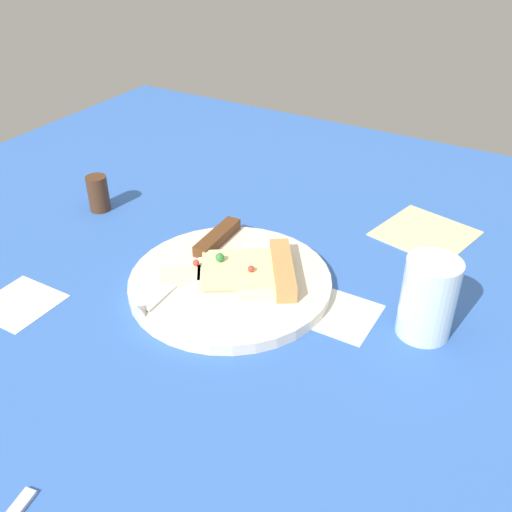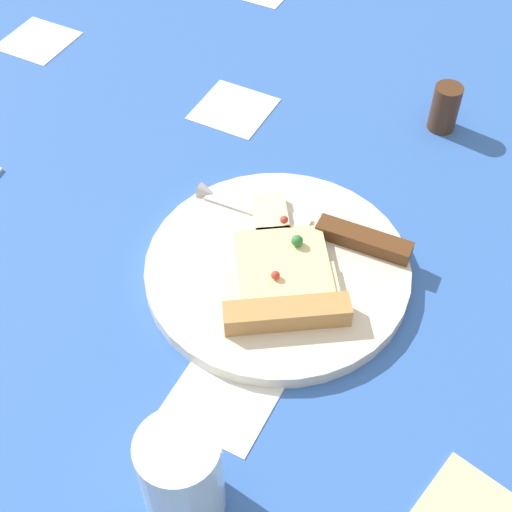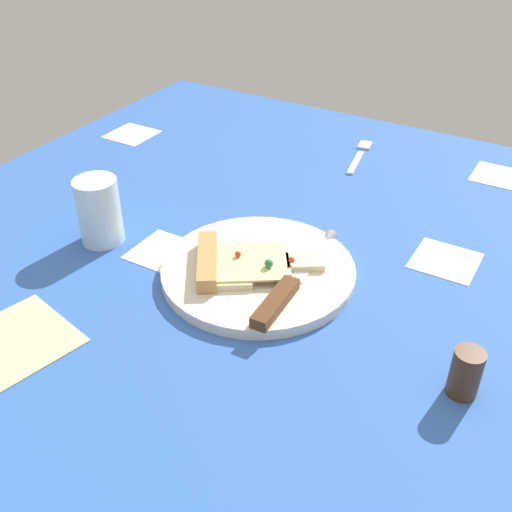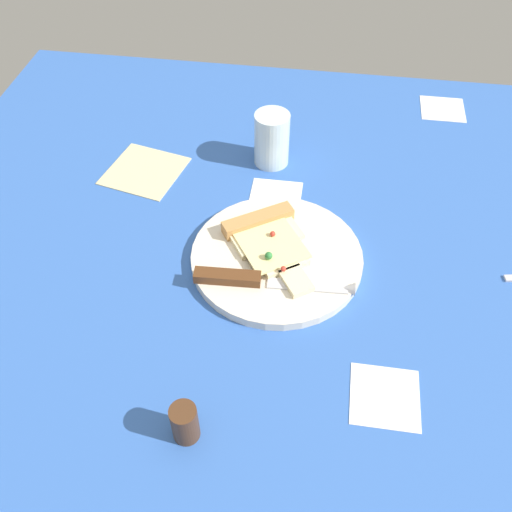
{
  "view_description": "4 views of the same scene",
  "coord_description": "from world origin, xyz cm",
  "views": [
    {
      "loc": [
        39.39,
        -53.91,
        46.36
      ],
      "look_at": [
        6.25,
        2.62,
        3.55
      ],
      "focal_mm": 40.93,
      "sensor_mm": 36.0,
      "label": 1
    },
    {
      "loc": [
        47.61,
        18.9,
        58.52
      ],
      "look_at": [
        4.81,
        -3.28,
        2.08
      ],
      "focal_mm": 51.48,
      "sensor_mm": 36.0,
      "label": 2
    },
    {
      "loc": [
        -30.11,
        58.17,
        50.25
      ],
      "look_at": [
        4.32,
        -0.3,
        3.74
      ],
      "focal_mm": 42.56,
      "sensor_mm": 36.0,
      "label": 3
    },
    {
      "loc": [
        -54.88,
        -6.45,
        66.41
      ],
      "look_at": [
        1.84,
        1.9,
        3.43
      ],
      "focal_mm": 39.42,
      "sensor_mm": 36.0,
      "label": 4
    }
  ],
  "objects": [
    {
      "name": "ground_plane",
      "position": [
        -0.0,
        -0.04,
        -1.5
      ],
      "size": [
        127.55,
        127.55,
        3.0
      ],
      "color": "#3360B7",
      "rests_on": "ground"
    },
    {
      "name": "fork",
      "position": [
        7.2,
        -44.69,
        0.4
      ],
      "size": [
        4.45,
        15.38,
        0.8
      ],
      "rotation": [
        0.0,
        0.0,
        3.32
      ],
      "color": "silver",
      "rests_on": "ground_plane"
    },
    {
      "name": "napkin",
      "position": [
        22.94,
        25.89,
        0.2
      ],
      "size": [
        15.58,
        15.58,
        0.4
      ],
      "primitive_type": "cube",
      "rotation": [
        0.0,
        0.0,
        -0.23
      ],
      "color": "beige",
      "rests_on": "ground_plane"
    },
    {
      "name": "pizza_slice",
      "position": [
        6.57,
        0.42,
        2.34
      ],
      "size": [
        18.83,
        16.07,
        2.5
      ],
      "rotation": [
        0.0,
        0.0,
        2.15
      ],
      "color": "beige",
      "rests_on": "plate"
    },
    {
      "name": "pepper_shaker",
      "position": [
        -25.87,
        6.49,
        2.97
      ],
      "size": [
        3.37,
        3.37,
        5.94
      ],
      "primitive_type": "cylinder",
      "color": "#4C2D19",
      "rests_on": "ground_plane"
    },
    {
      "name": "knife",
      "position": [
        -1.8,
        1.09,
        2.16
      ],
      "size": [
        3.31,
        24.08,
        2.45
      ],
      "rotation": [
        0.0,
        0.0,
        3.19
      ],
      "color": "silver",
      "rests_on": "plate"
    },
    {
      "name": "drinking_glass",
      "position": [
        29.32,
        3.03,
        5.08
      ],
      "size": [
        6.44,
        6.44,
        10.17
      ],
      "primitive_type": "cylinder",
      "color": "silver",
      "rests_on": "ground_plane"
    },
    {
      "name": "plate",
      "position": [
        4.39,
        -1.03,
        0.78
      ],
      "size": [
        27.01,
        27.01,
        1.56
      ],
      "primitive_type": "cylinder",
      "color": "silver",
      "rests_on": "ground_plane"
    }
  ]
}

